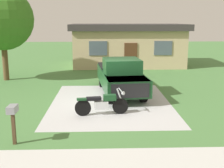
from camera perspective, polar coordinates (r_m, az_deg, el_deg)
The scene contains 8 objects.
ground_plane at distance 13.96m, azimuth -0.25°, elevation -3.62°, with size 80.00×80.00×0.00m, color #4C7D40.
driveway_pad at distance 13.96m, azimuth -0.25°, elevation -3.61°, with size 5.55×7.37×0.01m, color #BCBCBC.
sidewalk_strip at distance 8.35m, azimuth 1.03°, elevation -14.96°, with size 36.00×1.80×0.01m, color beige.
motorcycle at distance 12.09m, azimuth -1.92°, elevation -3.83°, with size 2.21×0.70×1.09m.
pickup_truck at distance 15.59m, azimuth 1.62°, elevation 1.66°, with size 2.51×5.78×1.90m.
mailbox at distance 9.62m, azimuth -18.70°, elevation -5.61°, with size 0.26×0.48×1.26m.
shade_tree at distance 20.05m, azimuth -20.55°, elevation 11.70°, with size 3.93×3.93×5.87m.
neighbor_house at distance 25.42m, azimuth 3.10°, elevation 7.68°, with size 9.60×5.60×3.50m.
Camera 1 is at (-0.40, -13.42, 3.83)m, focal length 47.17 mm.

